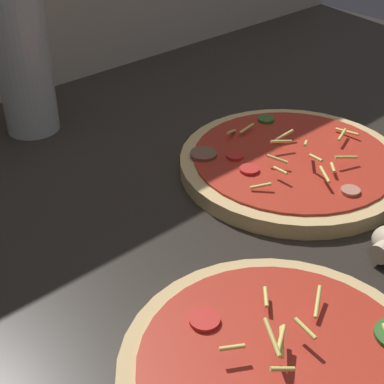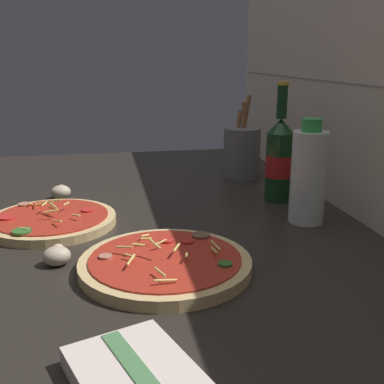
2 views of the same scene
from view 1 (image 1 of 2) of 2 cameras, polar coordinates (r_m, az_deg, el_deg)
The scene contains 4 objects.
counter_slab at distance 61.66cm, azimuth 0.14°, elevation -5.95°, with size 160.00×90.00×2.50cm.
pizza_near at distance 48.28cm, azimuth 8.67°, elevation -16.87°, with size 25.62×25.62×5.44cm.
pizza_far at distance 73.11cm, azimuth 9.69°, elevation 2.71°, with size 27.65×27.65×5.13cm.
oil_bottle at distance 81.68cm, azimuth -16.05°, elevation 12.05°, with size 7.17×7.17×21.27cm.
Camera 1 is at (-32.03, -35.24, 40.41)cm, focal length 55.00 mm.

